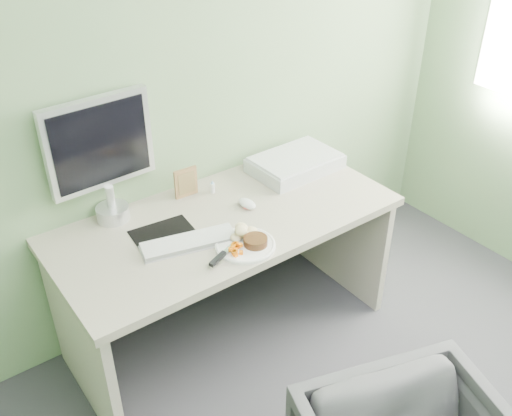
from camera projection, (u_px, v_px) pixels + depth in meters
wall_back at (175, 65)px, 2.55m from camera, size 3.50×0.00×3.50m
desk at (227, 249)px, 2.73m from camera, size 1.60×0.75×0.73m
plate at (245, 245)px, 2.44m from camera, size 0.26×0.26×0.01m
steak at (256, 241)px, 2.42m from camera, size 0.12×0.12×0.03m
potato_pile at (243, 231)px, 2.46m from camera, size 0.12×0.10×0.06m
carrot_heap at (236, 248)px, 2.38m from camera, size 0.08×0.07×0.04m
steak_knife at (223, 254)px, 2.35m from camera, size 0.24×0.12×0.02m
mousepad at (165, 236)px, 2.50m from camera, size 0.29×0.26×0.00m
keyboard at (189, 242)px, 2.44m from camera, size 0.42×0.21×0.02m
computer_mouse at (247, 204)px, 2.70m from camera, size 0.07×0.11×0.04m
photo_frame at (186, 182)px, 2.75m from camera, size 0.12×0.02×0.15m
eyedrop_bottle at (213, 187)px, 2.80m from camera, size 0.02×0.02×0.07m
scanner at (295, 164)px, 3.00m from camera, size 0.46×0.31×0.07m
monitor at (102, 154)px, 2.46m from camera, size 0.48×0.15×0.58m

